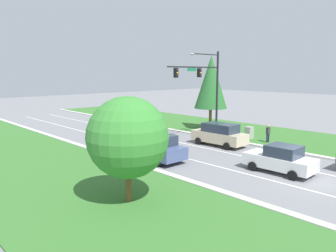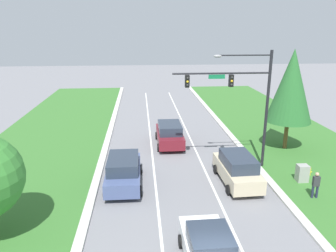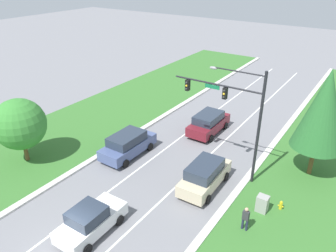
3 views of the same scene
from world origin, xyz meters
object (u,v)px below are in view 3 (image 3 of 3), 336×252
(fire_hydrant, at_px, (281,206))
(traffic_signal_mast, at_px, (235,107))
(slate_blue_suv, at_px, (128,144))
(utility_cabinet, at_px, (262,204))
(burgundy_suv, at_px, (209,123))
(white_sedan, at_px, (91,220))
(oak_near_left_tree, at_px, (20,124))
(pedestrian, at_px, (246,218))
(champagne_suv, at_px, (205,175))
(conifer_far_right_tree, at_px, (323,110))

(fire_hydrant, bearing_deg, traffic_signal_mast, 157.80)
(slate_blue_suv, height_order, utility_cabinet, slate_blue_suv)
(burgundy_suv, bearing_deg, white_sedan, -89.14)
(slate_blue_suv, relative_size, oak_near_left_tree, 0.97)
(white_sedan, height_order, oak_near_left_tree, oak_near_left_tree)
(white_sedan, distance_m, utility_cabinet, 10.58)
(white_sedan, bearing_deg, slate_blue_suv, 115.13)
(pedestrian, relative_size, oak_near_left_tree, 0.32)
(champagne_suv, height_order, white_sedan, champagne_suv)
(traffic_signal_mast, relative_size, burgundy_suv, 1.67)
(traffic_signal_mast, relative_size, conifer_far_right_tree, 1.01)
(traffic_signal_mast, distance_m, slate_blue_suv, 9.42)
(traffic_signal_mast, xyz_separation_m, fire_hydrant, (4.44, -1.81, -5.11))
(pedestrian, bearing_deg, white_sedan, 37.44)
(champagne_suv, relative_size, pedestrian, 2.92)
(utility_cabinet, xyz_separation_m, pedestrian, (-0.28, -2.15, 0.34))
(conifer_far_right_tree, bearing_deg, slate_blue_suv, -157.32)
(burgundy_suv, bearing_deg, champagne_suv, -64.26)
(champagne_suv, relative_size, conifer_far_right_tree, 0.60)
(slate_blue_suv, xyz_separation_m, fire_hydrant, (12.48, 0.25, -0.65))
(pedestrian, xyz_separation_m, conifer_far_right_tree, (1.81, 8.20, 4.35))
(champagne_suv, distance_m, utility_cabinet, 4.28)
(slate_blue_suv, xyz_separation_m, conifer_far_right_tree, (13.05, 5.45, 4.29))
(champagne_suv, bearing_deg, pedestrian, -33.13)
(burgundy_suv, bearing_deg, utility_cabinet, -44.85)
(traffic_signal_mast, height_order, slate_blue_suv, traffic_signal_mast)
(champagne_suv, bearing_deg, fire_hydrant, 4.54)
(white_sedan, xyz_separation_m, conifer_far_right_tree, (9.20, 13.33, 4.41))
(oak_near_left_tree, bearing_deg, burgundy_suv, 52.05)
(champagne_suv, relative_size, white_sedan, 1.13)
(champagne_suv, height_order, burgundy_suv, champagne_suv)
(pedestrian, relative_size, conifer_far_right_tree, 0.21)
(burgundy_suv, distance_m, white_sedan, 15.15)
(slate_blue_suv, height_order, oak_near_left_tree, oak_near_left_tree)
(burgundy_suv, height_order, utility_cabinet, burgundy_suv)
(utility_cabinet, bearing_deg, slate_blue_suv, 177.03)
(slate_blue_suv, bearing_deg, traffic_signal_mast, 14.75)
(white_sedan, height_order, pedestrian, white_sedan)
(oak_near_left_tree, bearing_deg, fire_hydrant, 16.33)
(champagne_suv, distance_m, white_sedan, 8.29)
(oak_near_left_tree, distance_m, conifer_far_right_tree, 22.04)
(slate_blue_suv, relative_size, white_sedan, 1.16)
(burgundy_suv, height_order, slate_blue_suv, slate_blue_suv)
(traffic_signal_mast, height_order, champagne_suv, traffic_signal_mast)
(traffic_signal_mast, relative_size, fire_hydrant, 11.85)
(white_sedan, bearing_deg, burgundy_suv, 90.07)
(slate_blue_suv, bearing_deg, pedestrian, -13.35)
(traffic_signal_mast, height_order, white_sedan, traffic_signal_mast)
(traffic_signal_mast, bearing_deg, burgundy_suv, 130.54)
(pedestrian, xyz_separation_m, fire_hydrant, (1.23, 3.00, -0.59))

